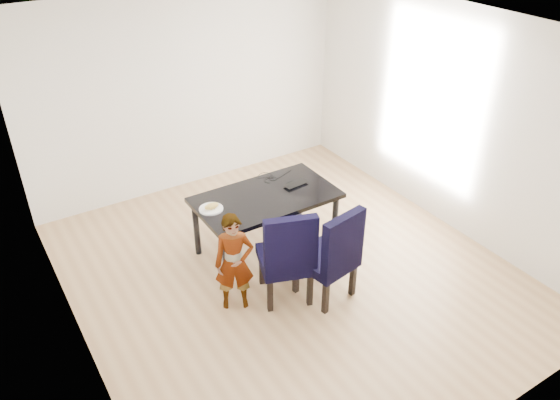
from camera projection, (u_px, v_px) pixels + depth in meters
floor at (289, 272)px, 6.19m from camera, size 4.50×5.00×0.01m
ceiling at (292, 30)px, 4.77m from camera, size 4.50×5.00×0.01m
wall_back at (188, 92)px, 7.29m from camera, size 4.50×0.01×2.70m
wall_front at (494, 314)px, 3.67m from camera, size 4.50×0.01×2.70m
wall_left at (60, 236)px, 4.45m from camera, size 0.01×5.00×2.70m
wall_right at (448, 119)px, 6.51m from camera, size 0.01×5.00×2.70m
dining_table at (266, 223)px, 6.35m from camera, size 1.60×0.90×0.75m
chair_left at (285, 252)px, 5.59m from camera, size 0.69×0.70×1.11m
chair_right at (326, 252)px, 5.60m from camera, size 0.61×0.63×1.09m
child at (234, 263)px, 5.44m from camera, size 0.47×0.40×1.09m
plate at (211, 209)px, 5.91m from camera, size 0.30×0.30×0.01m
sandwich at (212, 206)px, 5.88m from camera, size 0.18×0.11×0.07m
laptop at (294, 183)px, 6.39m from camera, size 0.31×0.22×0.02m
cable_tangle at (271, 180)px, 6.47m from camera, size 0.18×0.18×0.01m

